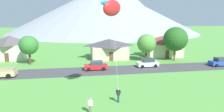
# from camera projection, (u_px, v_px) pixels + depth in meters

# --- Properties ---
(road_strip) EXTENTS (160.00, 6.17, 0.08)m
(road_strip) POSITION_uv_depth(u_px,v_px,m) (95.00, 71.00, 37.25)
(road_strip) COLOR #424247
(road_strip) RESTS_ON ground
(mountain_west_ridge) EXTENTS (119.30, 119.30, 29.72)m
(mountain_west_ridge) POSITION_uv_depth(u_px,v_px,m) (103.00, 9.00, 132.74)
(mountain_west_ridge) COLOR #8E939E
(mountain_west_ridge) RESTS_ON ground
(mountain_far_east_ridge) EXTENTS (74.07, 74.07, 34.03)m
(mountain_far_east_ridge) POSITION_uv_depth(u_px,v_px,m) (119.00, 7.00, 145.91)
(mountain_far_east_ridge) COLOR #8E939E
(mountain_far_east_ridge) RESTS_ON ground
(mountain_far_west_ridge) EXTENTS (102.31, 102.31, 33.79)m
(mountain_far_west_ridge) POSITION_uv_depth(u_px,v_px,m) (101.00, 8.00, 152.62)
(mountain_far_west_ridge) COLOR gray
(mountain_far_west_ridge) RESTS_ON ground
(mountain_central_ridge) EXTENTS (93.52, 93.52, 25.80)m
(mountain_central_ridge) POSITION_uv_depth(u_px,v_px,m) (129.00, 14.00, 191.44)
(mountain_central_ridge) COLOR #8E939E
(mountain_central_ridge) RESTS_ON ground
(house_leftmost) EXTENTS (9.29, 6.98, 5.15)m
(house_leftmost) POSITION_uv_depth(u_px,v_px,m) (162.00, 46.00, 51.34)
(house_leftmost) COLOR beige
(house_leftmost) RESTS_ON ground
(house_left_center) EXTENTS (7.93, 6.52, 5.51)m
(house_left_center) POSITION_uv_depth(u_px,v_px,m) (10.00, 47.00, 47.35)
(house_left_center) COLOR beige
(house_left_center) RESTS_ON ground
(house_right_center) EXTENTS (9.03, 7.83, 4.62)m
(house_right_center) POSITION_uv_depth(u_px,v_px,m) (109.00, 48.00, 48.83)
(house_right_center) COLOR beige
(house_right_center) RESTS_ON ground
(tree_near_left) EXTENTS (4.17, 4.17, 6.09)m
(tree_near_left) POSITION_uv_depth(u_px,v_px,m) (147.00, 44.00, 44.93)
(tree_near_left) COLOR #4C3823
(tree_near_left) RESTS_ON ground
(tree_left_of_center) EXTENTS (5.41, 5.41, 7.62)m
(tree_left_of_center) POSITION_uv_depth(u_px,v_px,m) (175.00, 39.00, 45.43)
(tree_left_of_center) COLOR brown
(tree_left_of_center) RESTS_ON ground
(tree_right_of_center) EXTENTS (3.90, 3.90, 6.03)m
(tree_right_of_center) POSITION_uv_depth(u_px,v_px,m) (29.00, 45.00, 41.71)
(tree_right_of_center) COLOR #4C3823
(tree_right_of_center) RESTS_ON ground
(parked_car_red_west_end) EXTENTS (4.23, 2.13, 1.68)m
(parked_car_red_west_end) POSITION_uv_depth(u_px,v_px,m) (96.00, 66.00, 37.80)
(parked_car_red_west_end) COLOR red
(parked_car_red_west_end) RESTS_ON road_strip
(parked_car_blue_mid_west) EXTENTS (4.21, 2.11, 1.68)m
(parked_car_blue_mid_west) POSITION_uv_depth(u_px,v_px,m) (220.00, 62.00, 40.94)
(parked_car_blue_mid_west) COLOR #2847A8
(parked_car_blue_mid_west) RESTS_ON road_strip
(parked_car_white_mid_east) EXTENTS (4.27, 2.22, 1.68)m
(parked_car_white_mid_east) POSITION_uv_depth(u_px,v_px,m) (148.00, 63.00, 40.11)
(parked_car_white_mid_east) COLOR white
(parked_car_white_mid_east) RESTS_ON road_strip
(kite_flyer_with_kite) EXTENTS (3.11, 3.09, 11.71)m
(kite_flyer_with_kite) POSITION_uv_depth(u_px,v_px,m) (112.00, 9.00, 22.77)
(kite_flyer_with_kite) COLOR navy
(kite_flyer_with_kite) RESTS_ON ground
(watcher_person) EXTENTS (0.56, 0.24, 1.68)m
(watcher_person) POSITION_uv_depth(u_px,v_px,m) (90.00, 105.00, 20.72)
(watcher_person) COLOR #70604C
(watcher_person) RESTS_ON ground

